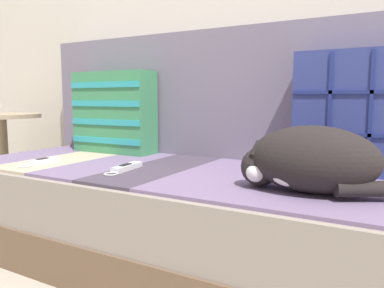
# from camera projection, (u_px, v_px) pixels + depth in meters

# --- Properties ---
(ground_plane) EXTENTS (14.00, 14.00, 0.00)m
(ground_plane) POSITION_uv_depth(u_px,v_px,m) (171.00, 277.00, 1.29)
(ground_plane) COLOR #A89E8E
(couch) EXTENTS (1.95, 0.80, 0.36)m
(couch) POSITION_uv_depth(u_px,v_px,m) (192.00, 216.00, 1.40)
(couch) COLOR brown
(couch) RESTS_ON ground_plane
(sofa_backrest) EXTENTS (1.92, 0.14, 0.55)m
(sofa_backrest) POSITION_uv_depth(u_px,v_px,m) (229.00, 94.00, 1.63)
(sofa_backrest) COLOR slate
(sofa_backrest) RESTS_ON couch
(throw_pillow_quilted) EXTENTS (0.37, 0.14, 0.41)m
(throw_pillow_quilted) POSITION_uv_depth(u_px,v_px,m) (352.00, 113.00, 1.26)
(throw_pillow_quilted) COLOR navy
(throw_pillow_quilted) RESTS_ON couch
(throw_pillow_striped) EXTENTS (0.41, 0.14, 0.38)m
(throw_pillow_striped) POSITION_uv_depth(u_px,v_px,m) (114.00, 112.00, 1.77)
(throw_pillow_striped) COLOR #3D8956
(throw_pillow_striped) RESTS_ON couch
(sleeping_cat) EXTENTS (0.42, 0.21, 0.18)m
(sleeping_cat) POSITION_uv_depth(u_px,v_px,m) (306.00, 161.00, 1.01)
(sleeping_cat) COLOR black
(sleeping_cat) RESTS_ON couch
(game_remote_near) EXTENTS (0.05, 0.18, 0.02)m
(game_remote_near) POSITION_uv_depth(u_px,v_px,m) (43.00, 161.00, 1.48)
(game_remote_near) COLOR white
(game_remote_near) RESTS_ON couch
(game_remote_far) EXTENTS (0.07, 0.21, 0.02)m
(game_remote_far) POSITION_uv_depth(u_px,v_px,m) (126.00, 168.00, 1.34)
(game_remote_far) COLOR white
(game_remote_far) RESTS_ON couch
(end_table) EXTENTS (0.41, 0.41, 0.53)m
(end_table) POSITION_uv_depth(u_px,v_px,m) (3.00, 144.00, 2.08)
(end_table) COLOR #9E896B
(end_table) RESTS_ON ground_plane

